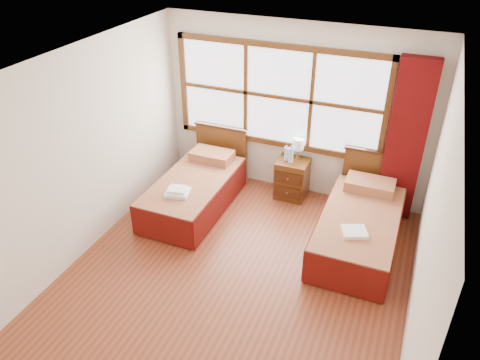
% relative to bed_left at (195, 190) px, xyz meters
% --- Properties ---
extents(floor, '(4.50, 4.50, 0.00)m').
position_rel_bed_left_xyz_m(floor, '(1.14, -1.20, -0.28)').
color(floor, brown).
rests_on(floor, ground).
extents(ceiling, '(4.50, 4.50, 0.00)m').
position_rel_bed_left_xyz_m(ceiling, '(1.14, -1.20, 2.32)').
color(ceiling, white).
rests_on(ceiling, wall_back).
extents(wall_back, '(4.00, 0.00, 4.00)m').
position_rel_bed_left_xyz_m(wall_back, '(1.14, 1.05, 1.02)').
color(wall_back, silver).
rests_on(wall_back, floor).
extents(wall_left, '(0.00, 4.50, 4.50)m').
position_rel_bed_left_xyz_m(wall_left, '(-0.86, -1.20, 1.02)').
color(wall_left, silver).
rests_on(wall_left, floor).
extents(wall_right, '(0.00, 4.50, 4.50)m').
position_rel_bed_left_xyz_m(wall_right, '(3.14, -1.20, 1.02)').
color(wall_right, silver).
rests_on(wall_right, floor).
extents(window, '(3.16, 0.06, 1.56)m').
position_rel_bed_left_xyz_m(window, '(0.89, 1.01, 1.22)').
color(window, white).
rests_on(window, wall_back).
extents(curtain, '(0.50, 0.16, 2.30)m').
position_rel_bed_left_xyz_m(curtain, '(2.74, 0.91, 0.89)').
color(curtain, '#590809').
rests_on(curtain, wall_back).
extents(bed_left, '(0.95, 1.97, 0.91)m').
position_rel_bed_left_xyz_m(bed_left, '(0.00, 0.00, 0.00)').
color(bed_left, '#3A1D0C').
rests_on(bed_left, floor).
extents(bed_right, '(0.98, 2.00, 0.94)m').
position_rel_bed_left_xyz_m(bed_right, '(2.41, -0.00, 0.01)').
color(bed_right, '#3A1D0C').
rests_on(bed_right, floor).
extents(nightstand, '(0.46, 0.46, 0.62)m').
position_rel_bed_left_xyz_m(nightstand, '(1.24, 0.80, 0.03)').
color(nightstand, '#583113').
rests_on(nightstand, floor).
extents(towels_left, '(0.37, 0.34, 0.09)m').
position_rel_bed_left_xyz_m(towels_left, '(-0.01, -0.48, 0.25)').
color(towels_left, white).
rests_on(towels_left, bed_left).
extents(towels_right, '(0.37, 0.35, 0.05)m').
position_rel_bed_left_xyz_m(towels_right, '(2.39, -0.47, 0.25)').
color(towels_right, white).
rests_on(towels_right, bed_right).
extents(lamp, '(0.17, 0.17, 0.33)m').
position_rel_bed_left_xyz_m(lamp, '(1.28, 0.90, 0.57)').
color(lamp, gold).
rests_on(lamp, nightstand).
extents(bottle_near, '(0.06, 0.06, 0.24)m').
position_rel_bed_left_xyz_m(bottle_near, '(1.13, 0.79, 0.44)').
color(bottle_near, silver).
rests_on(bottle_near, nightstand).
extents(bottle_far, '(0.07, 0.07, 0.27)m').
position_rel_bed_left_xyz_m(bottle_far, '(1.22, 0.75, 0.46)').
color(bottle_far, silver).
rests_on(bottle_far, nightstand).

